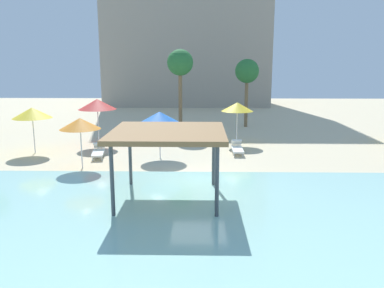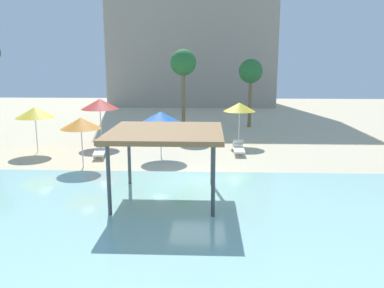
% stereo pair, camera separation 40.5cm
% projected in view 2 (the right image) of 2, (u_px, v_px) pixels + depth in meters
% --- Properties ---
extents(ground_plane, '(80.00, 80.00, 0.00)m').
position_uv_depth(ground_plane, '(198.00, 182.00, 17.73)').
color(ground_plane, beige).
extents(lagoon_water, '(44.00, 13.50, 0.04)m').
position_uv_depth(lagoon_water, '(193.00, 231.00, 12.59)').
color(lagoon_water, '#99D1C6').
rests_on(lagoon_water, ground).
extents(shade_pavilion, '(4.26, 4.26, 2.72)m').
position_uv_depth(shade_pavilion, '(166.00, 135.00, 15.01)').
color(shade_pavilion, '#42474C').
rests_on(shade_pavilion, ground).
extents(beach_umbrella_yellow_1, '(2.22, 2.22, 2.66)m').
position_uv_depth(beach_umbrella_yellow_1, '(35.00, 112.00, 23.00)').
color(beach_umbrella_yellow_1, silver).
rests_on(beach_umbrella_yellow_1, ground).
extents(beach_umbrella_blue_3, '(2.36, 2.36, 2.57)m').
position_uv_depth(beach_umbrella_blue_3, '(161.00, 117.00, 21.72)').
color(beach_umbrella_blue_3, silver).
rests_on(beach_umbrella_blue_3, ground).
extents(beach_umbrella_yellow_4, '(2.03, 2.03, 2.68)m').
position_uv_depth(beach_umbrella_yellow_4, '(239.00, 107.00, 25.29)').
color(beach_umbrella_yellow_4, silver).
rests_on(beach_umbrella_yellow_4, ground).
extents(beach_umbrella_orange_5, '(2.01, 2.01, 2.53)m').
position_uv_depth(beach_umbrella_orange_5, '(81.00, 123.00, 19.72)').
color(beach_umbrella_orange_5, silver).
rests_on(beach_umbrella_orange_5, ground).
extents(beach_umbrella_red_7, '(2.37, 2.37, 2.94)m').
position_uv_depth(beach_umbrella_red_7, '(100.00, 104.00, 25.06)').
color(beach_umbrella_red_7, silver).
rests_on(beach_umbrella_red_7, ground).
extents(lounge_chair_1, '(0.60, 1.90, 0.74)m').
position_uv_depth(lounge_chair_1, '(239.00, 148.00, 23.10)').
color(lounge_chair_1, white).
rests_on(lounge_chair_1, ground).
extents(lounge_chair_2, '(0.89, 1.97, 0.74)m').
position_uv_depth(lounge_chair_2, '(100.00, 151.00, 22.40)').
color(lounge_chair_2, white).
rests_on(lounge_chair_2, ground).
extents(palm_tree_0, '(1.90, 1.90, 6.10)m').
position_uv_depth(palm_tree_0, '(183.00, 64.00, 28.92)').
color(palm_tree_0, brown).
rests_on(palm_tree_0, ground).
extents(palm_tree_2, '(1.90, 1.90, 5.42)m').
position_uv_depth(palm_tree_2, '(251.00, 72.00, 31.55)').
color(palm_tree_2, brown).
rests_on(palm_tree_2, ground).
extents(hotel_block_0, '(19.26, 9.94, 21.30)m').
position_uv_depth(hotel_block_0, '(193.00, 15.00, 48.14)').
color(hotel_block_0, '#9E9384').
rests_on(hotel_block_0, ground).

